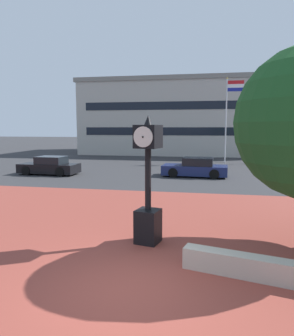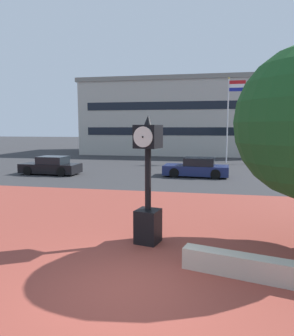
{
  "view_description": "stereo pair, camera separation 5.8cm",
  "coord_description": "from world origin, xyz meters",
  "px_view_note": "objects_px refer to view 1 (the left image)",
  "views": [
    {
      "loc": [
        1.53,
        -5.95,
        3.29
      ],
      "look_at": [
        -0.13,
        2.87,
        2.15
      ],
      "focal_mm": 33.98,
      "sensor_mm": 36.0,
      "label": 1
    },
    {
      "loc": [
        1.59,
        -5.94,
        3.29
      ],
      "look_at": [
        -0.13,
        2.87,
        2.15
      ],
      "focal_mm": 33.98,
      "sensor_mm": 36.0,
      "label": 2
    }
  ],
  "objects_px": {
    "street_clock": "(148,187)",
    "car_street_mid": "(195,168)",
    "flagpole_primary": "(228,113)",
    "civic_building": "(183,118)",
    "car_street_near": "(50,166)",
    "flagpole_secondary": "(268,110)"
  },
  "relations": [
    {
      "from": "car_street_mid",
      "to": "flagpole_primary",
      "type": "relative_size",
      "value": 0.56
    },
    {
      "from": "street_clock",
      "to": "car_street_mid",
      "type": "relative_size",
      "value": 0.82
    },
    {
      "from": "street_clock",
      "to": "car_street_mid",
      "type": "height_order",
      "value": "street_clock"
    },
    {
      "from": "street_clock",
      "to": "flagpole_secondary",
      "type": "xyz_separation_m",
      "value": [
        6.97,
        22.11,
        3.22
      ]
    },
    {
      "from": "street_clock",
      "to": "flagpole_primary",
      "type": "height_order",
      "value": "flagpole_primary"
    },
    {
      "from": "civic_building",
      "to": "car_street_mid",
      "type": "bearing_deg",
      "value": -83.41
    },
    {
      "from": "car_street_mid",
      "to": "flagpole_primary",
      "type": "distance_m",
      "value": 10.43
    },
    {
      "from": "car_street_near",
      "to": "civic_building",
      "type": "bearing_deg",
      "value": -16.63
    },
    {
      "from": "flagpole_primary",
      "to": "flagpole_secondary",
      "type": "xyz_separation_m",
      "value": [
        3.49,
        0.0,
        0.17
      ]
    },
    {
      "from": "car_street_near",
      "to": "flagpole_primary",
      "type": "relative_size",
      "value": 0.54
    },
    {
      "from": "car_street_near",
      "to": "flagpole_secondary",
      "type": "relative_size",
      "value": 0.53
    },
    {
      "from": "street_clock",
      "to": "flagpole_primary",
      "type": "xyz_separation_m",
      "value": [
        3.48,
        22.11,
        3.06
      ]
    },
    {
      "from": "car_street_mid",
      "to": "flagpole_secondary",
      "type": "distance_m",
      "value": 11.85
    },
    {
      "from": "flagpole_primary",
      "to": "civic_building",
      "type": "bearing_deg",
      "value": 113.32
    },
    {
      "from": "flagpole_primary",
      "to": "car_street_mid",
      "type": "bearing_deg",
      "value": -105.73
    },
    {
      "from": "car_street_mid",
      "to": "flagpole_secondary",
      "type": "xyz_separation_m",
      "value": [
        6.09,
        9.23,
        4.27
      ]
    },
    {
      "from": "car_street_near",
      "to": "car_street_mid",
      "type": "distance_m",
      "value": 10.23
    },
    {
      "from": "car_street_near",
      "to": "flagpole_primary",
      "type": "height_order",
      "value": "flagpole_primary"
    },
    {
      "from": "flagpole_secondary",
      "to": "civic_building",
      "type": "relative_size",
      "value": 0.32
    },
    {
      "from": "flagpole_secondary",
      "to": "flagpole_primary",
      "type": "bearing_deg",
      "value": 180.0
    },
    {
      "from": "car_street_near",
      "to": "flagpole_primary",
      "type": "xyz_separation_m",
      "value": [
        12.79,
        10.15,
        4.1
      ]
    },
    {
      "from": "street_clock",
      "to": "flagpole_secondary",
      "type": "height_order",
      "value": "flagpole_secondary"
    }
  ]
}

